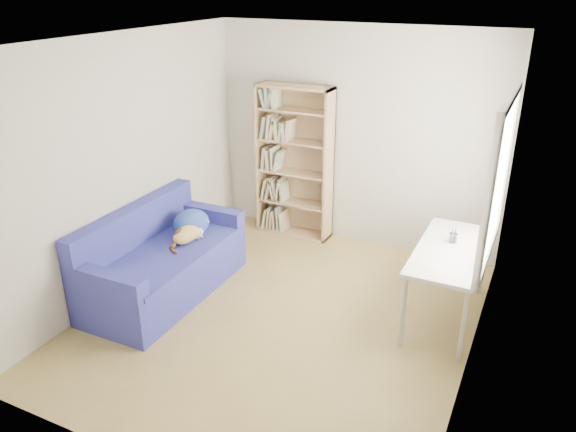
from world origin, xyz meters
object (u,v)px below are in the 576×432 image
object	(u,v)px
desk	(451,255)
pen_cup	(453,237)
sofa	(163,261)
bookshelf	(294,168)

from	to	relation	value
desk	pen_cup	size ratio (longest dim) A/B	8.94
sofa	desk	world-z (taller)	sofa
bookshelf	desk	distance (m)	2.45
pen_cup	sofa	bearing A→B (deg)	-161.69
sofa	pen_cup	world-z (taller)	sofa
sofa	pen_cup	distance (m)	2.92
sofa	desk	xyz separation A→B (m)	(2.76, 0.75, 0.34)
desk	bookshelf	bearing A→B (deg)	151.64
sofa	bookshelf	bearing A→B (deg)	72.16
sofa	pen_cup	bearing A→B (deg)	18.18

